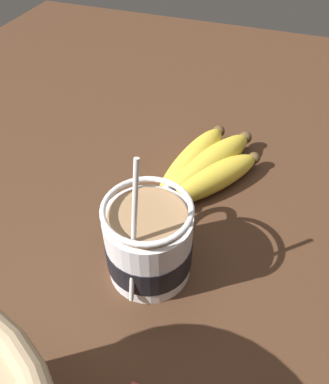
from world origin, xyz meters
TOP-DOWN VIEW (x-y plane):
  - table at (0.00, 0.00)cm, footprint 130.92×130.92cm
  - coffee_mug at (-9.86, 3.90)cm, footprint 13.86×9.43cm
  - banana_bunch at (6.69, 2.28)cm, footprint 20.22×13.54cm

SIDE VIEW (x-z plane):
  - table at x=0.00cm, z-range 0.00..3.72cm
  - banana_bunch at x=6.69cm, z-range 3.58..8.05cm
  - coffee_mug at x=-9.86cm, z-range -0.56..17.07cm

